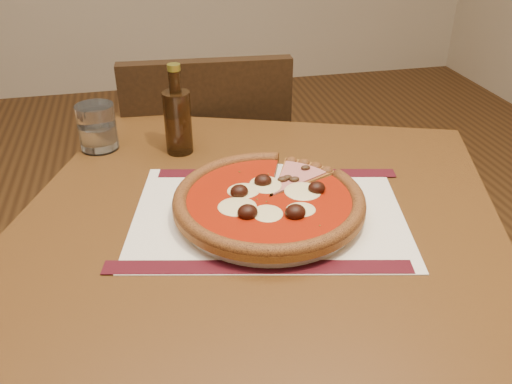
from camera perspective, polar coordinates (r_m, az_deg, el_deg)
table at (r=0.97m, az=0.26°, el=-7.28°), size 1.03×1.03×0.75m
chair_far at (r=1.54m, az=-5.01°, el=1.29°), size 0.44×0.44×0.87m
placemat at (r=0.91m, az=1.35°, el=-2.37°), size 0.51×0.41×0.00m
plate at (r=0.90m, az=1.35°, el=-1.84°), size 0.29×0.29×0.02m
pizza at (r=0.89m, az=1.36°, el=-0.77°), size 0.32×0.32×0.04m
ham_slice at (r=0.98m, az=4.54°, el=1.78°), size 0.13×0.13×0.02m
water_glass at (r=1.16m, az=-16.38°, el=6.57°), size 0.09×0.09×0.09m
bottle at (r=1.10m, az=-8.24°, el=7.62°), size 0.05×0.05×0.18m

